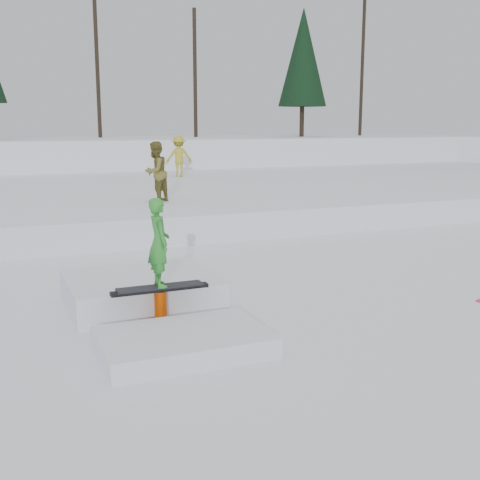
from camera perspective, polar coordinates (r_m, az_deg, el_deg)
name	(u,v)px	position (r m, az deg, el deg)	size (l,w,h in m)	color
ground	(260,332)	(9.64, 1.91, -8.75)	(120.00, 120.00, 0.00)	white
snow_berm	(53,158)	(38.48, -17.33, 7.42)	(60.00, 14.00, 2.40)	white
snow_midrise	(92,197)	(24.70, -13.89, 4.01)	(50.00, 18.00, 0.80)	white
treeline	(157,53)	(38.09, -7.90, 17.19)	(40.24, 4.22, 10.50)	black
walker_olive	(155,172)	(19.26, -8.02, 6.41)	(0.93, 0.72, 1.91)	brown
walker_ygreen	(179,156)	(28.58, -5.82, 7.89)	(1.22, 0.70, 1.90)	gold
jib_rail_feature	(152,299)	(10.42, -8.39, -5.59)	(2.60, 4.40, 2.11)	white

